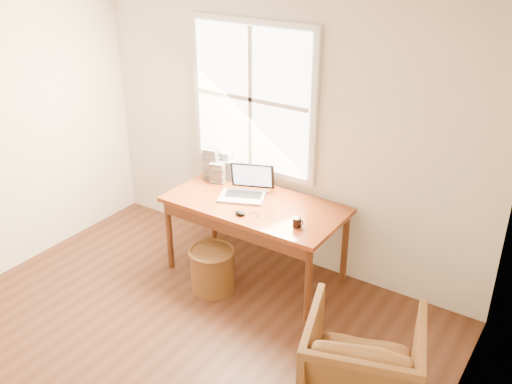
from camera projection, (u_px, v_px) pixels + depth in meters
room_shell at (109, 220)px, 3.58m from camera, size 4.04×4.54×2.64m
desk at (255, 205)px, 5.06m from camera, size 1.60×0.80×0.04m
armchair at (362, 362)px, 3.80m from camera, size 0.95×0.97×0.71m
wicker_stool at (213, 270)px, 5.08m from camera, size 0.44×0.44×0.39m
laptop at (242, 184)px, 5.08m from camera, size 0.49×0.50×0.27m
mouse at (240, 213)px, 4.84m from camera, size 0.10×0.06×0.03m
coffee_mug at (297, 222)px, 4.65m from camera, size 0.07×0.07×0.08m
cd_stack_a at (225, 164)px, 5.51m from camera, size 0.14×0.13×0.26m
cd_stack_b at (218, 172)px, 5.41m from camera, size 0.16×0.15×0.20m
cd_stack_c at (212, 164)px, 5.46m from camera, size 0.16×0.15×0.31m
cd_stack_d at (232, 170)px, 5.48m from camera, size 0.15×0.13×0.19m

